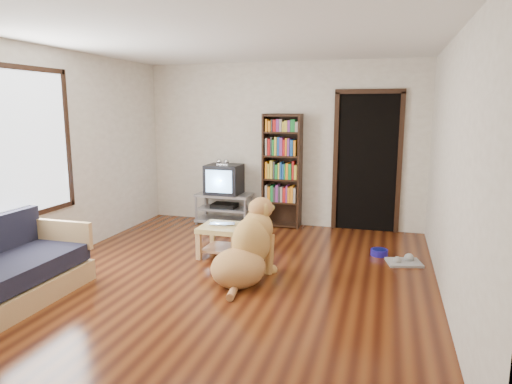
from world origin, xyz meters
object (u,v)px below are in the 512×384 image
(coffee_table, at_px, (223,234))
(tv_stand, at_px, (224,207))
(bookshelf, at_px, (282,165))
(grey_rag, at_px, (404,263))
(crt_tv, at_px, (225,179))
(laptop, at_px, (222,225))
(dog, at_px, (247,250))
(dog_bowl, at_px, (379,252))

(coffee_table, bearing_deg, tv_stand, 109.40)
(tv_stand, bearing_deg, bookshelf, 5.63)
(bookshelf, bearing_deg, tv_stand, -174.37)
(grey_rag, height_order, crt_tv, crt_tv)
(laptop, xyz_separation_m, crt_tv, (-0.56, 1.64, 0.33))
(bookshelf, height_order, dog, bookshelf)
(dog_bowl, bearing_deg, crt_tv, 157.44)
(grey_rag, bearing_deg, laptop, -171.21)
(bookshelf, distance_m, dog, 2.49)
(tv_stand, height_order, dog, dog)
(coffee_table, distance_m, dog, 0.91)
(dog_bowl, xyz_separation_m, bookshelf, (-1.56, 1.11, 0.96))
(tv_stand, bearing_deg, coffee_table, -70.60)
(grey_rag, bearing_deg, crt_tv, 155.30)
(dog_bowl, bearing_deg, grey_rag, -39.81)
(bookshelf, distance_m, coffee_table, 1.87)
(laptop, distance_m, dog_bowl, 2.07)
(laptop, relative_size, crt_tv, 0.57)
(bookshelf, bearing_deg, dog_bowl, -35.54)
(dog, bearing_deg, dog_bowl, 42.59)
(crt_tv, xyz_separation_m, coffee_table, (0.56, -1.61, -0.46))
(tv_stand, distance_m, crt_tv, 0.47)
(dog_bowl, relative_size, grey_rag, 0.55)
(grey_rag, bearing_deg, dog, -148.67)
(laptop, height_order, crt_tv, crt_tv)
(bookshelf, xyz_separation_m, dog, (0.17, -2.39, -0.66))
(dog_bowl, xyz_separation_m, dog, (-1.39, -1.28, 0.30))
(tv_stand, xyz_separation_m, dog, (1.12, -2.30, 0.07))
(grey_rag, xyz_separation_m, dog, (-1.69, -1.03, 0.32))
(coffee_table, bearing_deg, grey_rag, 8.04)
(tv_stand, relative_size, coffee_table, 1.64)
(tv_stand, relative_size, dog, 0.80)
(bookshelf, xyz_separation_m, coffee_table, (-0.39, -1.68, -0.72))
(laptop, bearing_deg, bookshelf, 63.23)
(dog_bowl, relative_size, bookshelf, 0.12)
(grey_rag, distance_m, bookshelf, 2.51)
(tv_stand, bearing_deg, dog_bowl, -22.13)
(grey_rag, relative_size, tv_stand, 0.44)
(laptop, xyz_separation_m, coffee_table, (-0.00, 0.03, -0.13))
(tv_stand, bearing_deg, laptop, -70.93)
(laptop, bearing_deg, dog, -64.68)
(tv_stand, bearing_deg, dog, -64.10)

